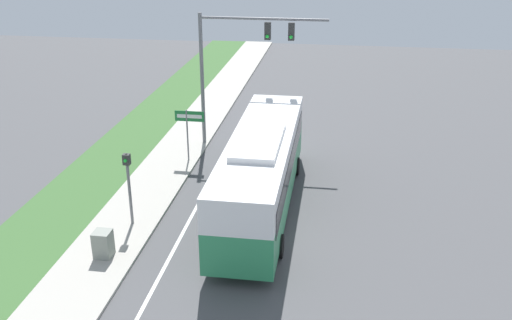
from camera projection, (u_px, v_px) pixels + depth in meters
name	position (u px, v px, depth m)	size (l,w,h in m)	color
ground_plane	(270.00, 241.00, 22.67)	(80.00, 80.00, 0.00)	#4C4C4F
sidewalk	(121.00, 228.00, 23.50)	(2.80, 80.00, 0.12)	#ADA89E
grass_verge	(48.00, 223.00, 23.94)	(3.60, 80.00, 0.10)	#3D6633
lane_divider_near	(182.00, 234.00, 23.16)	(0.14, 30.00, 0.01)	silver
bus	(262.00, 166.00, 24.53)	(2.73, 12.39, 3.63)	#2D8956
signal_gantry	(237.00, 54.00, 30.32)	(6.85, 0.41, 7.37)	slate
pedestrian_signal	(128.00, 178.00, 23.00)	(0.28, 0.34, 3.22)	slate
street_sign	(189.00, 124.00, 29.34)	(1.54, 0.08, 2.88)	slate
utility_cabinet	(103.00, 244.00, 21.25)	(0.64, 0.64, 1.04)	gray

